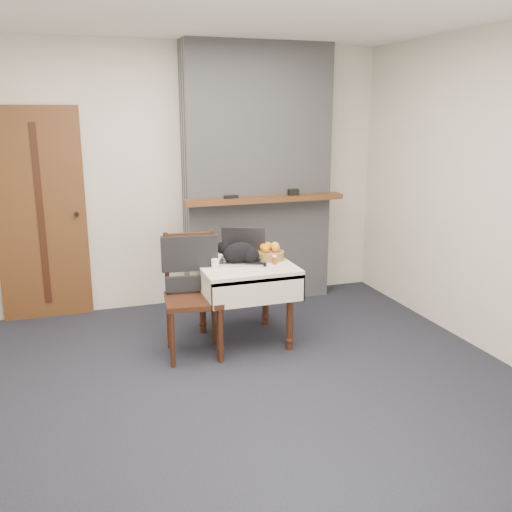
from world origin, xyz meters
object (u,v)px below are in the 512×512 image
Objects in this scene: cat at (241,253)px; chair at (191,277)px; fruit_basket at (270,253)px; pill_bottle at (274,260)px; laptop at (243,253)px; side_table at (244,276)px; door at (41,215)px; cream_jar at (215,264)px.

cat is 0.39× the size of chair.
cat is 0.30m from fruit_basket.
cat is 0.29m from pill_bottle.
laptop is 0.29m from pill_bottle.
chair reaches higher than side_table.
chair is at bearing 175.33° from pill_bottle.
chair reaches higher than pill_bottle.
chair is (-0.72, -0.12, -0.12)m from fruit_basket.
laptop is at bearing -34.70° from door.
laptop is 0.48× the size of chair.
pill_bottle is (1.85, -1.31, -0.26)m from door.
door is 7.98× the size of fruit_basket.
laptop reaches higher than side_table.
cream_jar is 0.08× the size of chair.
cat is at bearing 158.63° from pill_bottle.
cat is at bearing -166.13° from side_table.
fruit_basket is 0.25× the size of chair.
door is 1.99m from laptop.
cream_jar is 0.50m from pill_bottle.
laptop is 0.24m from fruit_basket.
fruit_basket is (0.52, 0.13, 0.02)m from cream_jar.
chair is (1.15, -1.25, -0.36)m from door.
laptop is 6.25× the size of cream_jar.
door reaches higher than cat.
fruit_basket is at bearing 14.03° from side_table.
pill_bottle is (0.50, -0.05, 0.00)m from cream_jar.
fruit_basket is at bearing 13.95° from cream_jar.
fruit_basket is (1.87, -1.13, -0.24)m from door.
cat is at bearing 12.52° from chair.
side_table is at bearing -72.59° from laptop.
cream_jar is (1.35, -1.26, -0.26)m from door.
fruit_basket reaches higher than side_table.
side_table is 3.11× the size of fruit_basket.
cream_jar is at bearing -130.92° from laptop.
door is 2.00× the size of chair.
side_table is 0.32m from cream_jar.
door reaches higher than cream_jar.
cream_jar is at bearing 174.84° from pill_bottle.
laptop is at bearing 84.32° from cat.
pill_bottle is 0.08× the size of chair.
laptop is (1.62, -1.12, -0.23)m from door.
pill_bottle reaches higher than cream_jar.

